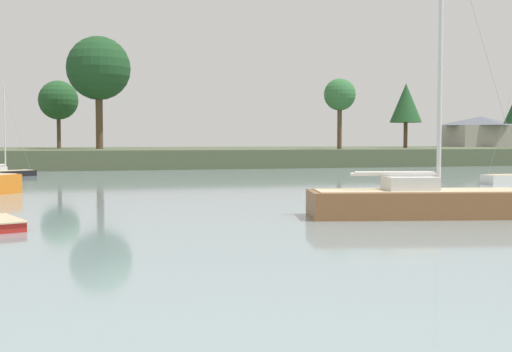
% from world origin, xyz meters
% --- Properties ---
extents(far_shore_bank, '(223.01, 45.06, 2.13)m').
position_xyz_m(far_shore_bank, '(0.00, 83.44, 1.06)').
color(far_shore_bank, '#4C563D').
rests_on(far_shore_bank, ground).
extents(sailboat_wood, '(9.45, 4.51, 13.36)m').
position_xyz_m(sailboat_wood, '(0.70, 14.99, 0.29)').
color(sailboat_wood, brown).
rests_on(sailboat_wood, ground).
extents(sailboat_black, '(5.88, 4.99, 8.27)m').
position_xyz_m(sailboat_black, '(-19.20, 51.32, 0.18)').
color(sailboat_black, black).
rests_on(sailboat_black, ground).
extents(shore_tree_left_mid, '(4.72, 4.72, 9.55)m').
position_xyz_m(shore_tree_left_mid, '(34.38, 77.78, 8.73)').
color(shore_tree_left_mid, brown).
rests_on(shore_tree_left_mid, far_shore_bank).
extents(shore_tree_far_left, '(7.96, 7.96, 14.11)m').
position_xyz_m(shore_tree_far_left, '(-9.94, 75.20, 12.19)').
color(shore_tree_far_left, brown).
rests_on(shore_tree_far_left, far_shore_bank).
extents(shore_tree_inland_a, '(3.98, 3.98, 8.79)m').
position_xyz_m(shore_tree_inland_a, '(18.99, 66.44, 8.82)').
color(shore_tree_inland_a, brown).
rests_on(shore_tree_inland_a, far_shore_bank).
extents(shore_tree_right_mid, '(5.42, 5.42, 9.39)m').
position_xyz_m(shore_tree_right_mid, '(-15.08, 85.30, 8.77)').
color(shore_tree_right_mid, brown).
rests_on(shore_tree_right_mid, far_shore_bank).
extents(cottage_eastern, '(12.58, 8.47, 5.46)m').
position_xyz_m(cottage_eastern, '(57.67, 92.71, 4.95)').
color(cottage_eastern, '#9E998E').
rests_on(cottage_eastern, far_shore_bank).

